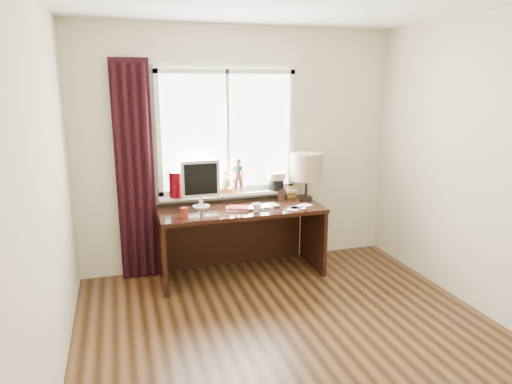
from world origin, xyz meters
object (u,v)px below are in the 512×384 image
object	(u,v)px
table_lamp	(307,167)
laptop	(262,207)
monitor	(201,181)
desk	(239,227)
red_cup	(184,213)
mug	(257,207)

from	to	relation	value
table_lamp	laptop	bearing A→B (deg)	-160.34
monitor	laptop	bearing A→B (deg)	-20.20
laptop	desk	size ratio (longest dim) A/B	0.21
red_cup	desk	xyz separation A→B (m)	(0.61, 0.29, -0.29)
laptop	monitor	xyz separation A→B (m)	(-0.60, 0.22, 0.26)
laptop	red_cup	bearing A→B (deg)	-178.95
laptop	table_lamp	xyz separation A→B (m)	(0.57, 0.20, 0.35)
desk	monitor	size ratio (longest dim) A/B	3.47
monitor	table_lamp	xyz separation A→B (m)	(1.17, -0.02, 0.09)
mug	red_cup	world-z (taller)	red_cup
desk	table_lamp	bearing A→B (deg)	2.12
laptop	monitor	distance (m)	0.69
table_lamp	red_cup	bearing A→B (deg)	-167.27
table_lamp	monitor	bearing A→B (deg)	179.23
laptop	desk	distance (m)	0.38
mug	table_lamp	distance (m)	0.81
red_cup	desk	distance (m)	0.74
laptop	desk	world-z (taller)	laptop
mug	desk	world-z (taller)	mug
laptop	mug	bearing A→B (deg)	-135.20
mug	table_lamp	size ratio (longest dim) A/B	0.18
red_cup	monitor	xyz separation A→B (m)	(0.22, 0.33, 0.23)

